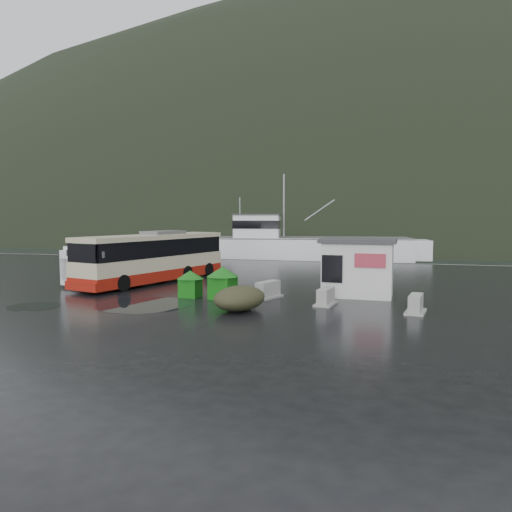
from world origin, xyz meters
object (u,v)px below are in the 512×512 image
(white_van, at_px, (108,283))
(ticket_kiosk, at_px, (358,296))
(coach_bus, at_px, (154,282))
(waste_bin_left, at_px, (190,297))
(jersey_barrier_b, at_px, (415,313))
(jersey_barrier_a, at_px, (268,298))
(fishing_trawler, at_px, (310,255))
(dome_tent, at_px, (240,310))
(waste_bin_right, at_px, (223,299))
(jersey_barrier_c, at_px, (326,305))

(white_van, bearing_deg, ticket_kiosk, 7.49)
(coach_bus, bearing_deg, white_van, -140.91)
(waste_bin_left, bearing_deg, jersey_barrier_b, -6.64)
(coach_bus, relative_size, jersey_barrier_a, 6.73)
(coach_bus, relative_size, fishing_trawler, 0.46)
(jersey_barrier_a, xyz_separation_m, jersey_barrier_b, (6.83, -2.02, 0.00))
(white_van, bearing_deg, dome_tent, -20.64)
(jersey_barrier_b, bearing_deg, white_van, 165.06)
(white_van, relative_size, jersey_barrier_b, 3.70)
(waste_bin_right, bearing_deg, dome_tent, -57.34)
(jersey_barrier_a, distance_m, fishing_trawler, 27.61)
(white_van, distance_m, fishing_trawler, 26.17)
(ticket_kiosk, height_order, jersey_barrier_a, ticket_kiosk)
(ticket_kiosk, xyz_separation_m, jersey_barrier_c, (-1.21, -3.04, 0.00))
(dome_tent, bearing_deg, white_van, 149.05)
(white_van, xyz_separation_m, waste_bin_right, (8.47, -3.48, 0.00))
(white_van, height_order, jersey_barrier_a, white_van)
(jersey_barrier_b, bearing_deg, dome_tent, -168.60)
(white_van, relative_size, jersey_barrier_c, 3.70)
(jersey_barrier_b, height_order, fishing_trawler, fishing_trawler)
(dome_tent, xyz_separation_m, jersey_barrier_b, (7.20, 1.45, 0.00))
(ticket_kiosk, relative_size, jersey_barrier_b, 2.42)
(fishing_trawler, bearing_deg, jersey_barrier_c, -89.28)
(waste_bin_right, xyz_separation_m, jersey_barrier_a, (2.03, 0.87, 0.00))
(waste_bin_left, height_order, fishing_trawler, fishing_trawler)
(ticket_kiosk, bearing_deg, fishing_trawler, 105.88)
(waste_bin_left, distance_m, dome_tent, 4.33)
(coach_bus, bearing_deg, jersey_barrier_b, -5.92)
(waste_bin_left, height_order, waste_bin_right, waste_bin_right)
(waste_bin_right, bearing_deg, waste_bin_left, 177.11)
(waste_bin_right, xyz_separation_m, jersey_barrier_c, (5.02, -0.28, 0.00))
(jersey_barrier_c, bearing_deg, waste_bin_left, 176.87)
(coach_bus, distance_m, jersey_barrier_c, 12.04)
(waste_bin_left, distance_m, waste_bin_right, 1.73)
(white_van, xyz_separation_m, waste_bin_left, (6.74, -3.39, 0.00))
(waste_bin_left, relative_size, ticket_kiosk, 0.36)
(jersey_barrier_b, xyz_separation_m, fishing_trawler, (-9.26, 29.52, 0.00))
(white_van, height_order, jersey_barrier_b, white_van)
(coach_bus, xyz_separation_m, jersey_barrier_b, (14.87, -5.72, 0.00))
(waste_bin_right, xyz_separation_m, ticket_kiosk, (6.23, 2.76, 0.00))
(waste_bin_left, bearing_deg, coach_bus, 133.56)
(white_van, distance_m, waste_bin_left, 7.55)
(ticket_kiosk, height_order, jersey_barrier_c, ticket_kiosk)
(white_van, height_order, waste_bin_left, white_van)
(white_van, xyz_separation_m, fishing_trawler, (8.08, 24.89, 0.00))
(waste_bin_left, distance_m, jersey_barrier_a, 3.84)
(waste_bin_left, bearing_deg, ticket_kiosk, 18.54)
(jersey_barrier_c, relative_size, fishing_trawler, 0.06)
(dome_tent, bearing_deg, waste_bin_left, 141.67)
(white_van, relative_size, dome_tent, 2.09)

